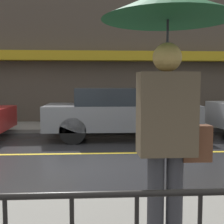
# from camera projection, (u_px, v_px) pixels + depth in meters

# --- Properties ---
(ground_plane) EXTENTS (80.00, 80.00, 0.00)m
(ground_plane) POSITION_uv_depth(u_px,v_px,m) (50.00, 154.00, 6.93)
(ground_plane) COLOR #262628
(sidewalk_far) EXTENTS (28.00, 2.15, 0.12)m
(sidewalk_far) POSITION_uv_depth(u_px,v_px,m) (66.00, 127.00, 10.99)
(sidewalk_far) COLOR gray
(sidewalk_far) RESTS_ON ground_plane
(lane_marking) EXTENTS (25.20, 0.12, 0.01)m
(lane_marking) POSITION_uv_depth(u_px,v_px,m) (50.00, 154.00, 6.93)
(lane_marking) COLOR gold
(lane_marking) RESTS_ON ground_plane
(building_storefront) EXTENTS (28.00, 0.85, 5.38)m
(building_storefront) POSITION_uv_depth(u_px,v_px,m) (68.00, 55.00, 11.94)
(building_storefront) COLOR #4C4238
(building_storefront) RESTS_ON ground_plane
(pedestrian) EXTENTS (1.07, 1.07, 2.18)m
(pedestrian) POSITION_uv_depth(u_px,v_px,m) (168.00, 49.00, 2.50)
(pedestrian) COLOR #333338
(pedestrian) RESTS_ON sidewalk_near
(car_grey) EXTENTS (4.26, 1.87, 1.44)m
(car_grey) POSITION_uv_depth(u_px,v_px,m) (119.00, 112.00, 8.93)
(car_grey) COLOR slate
(car_grey) RESTS_ON ground_plane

